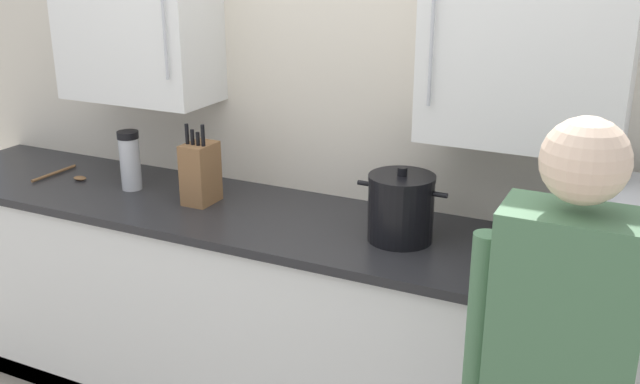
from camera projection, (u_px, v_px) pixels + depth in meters
The scene contains 7 objects.
back_wall_tiled at pixel (327, 93), 2.98m from camera, with size 3.90×0.44×2.56m.
counter_unit at pixel (292, 323), 3.00m from camera, with size 3.60×0.66×0.92m.
stock_pot at pixel (401, 208), 2.62m from camera, with size 0.34×0.24×0.28m.
wooden_spoon at pixel (66, 176), 3.33m from camera, with size 0.20×0.26×0.02m.
knife_block at pixel (200, 173), 2.98m from camera, with size 0.11×0.15×0.34m.
thermos_flask at pixel (130, 160), 3.14m from camera, with size 0.09×0.09×0.26m.
person_figure at pixel (559, 372), 1.80m from camera, with size 0.48×0.54×1.60m.
Camera 1 is at (1.26, -1.62, 1.97)m, focal length 40.99 mm.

